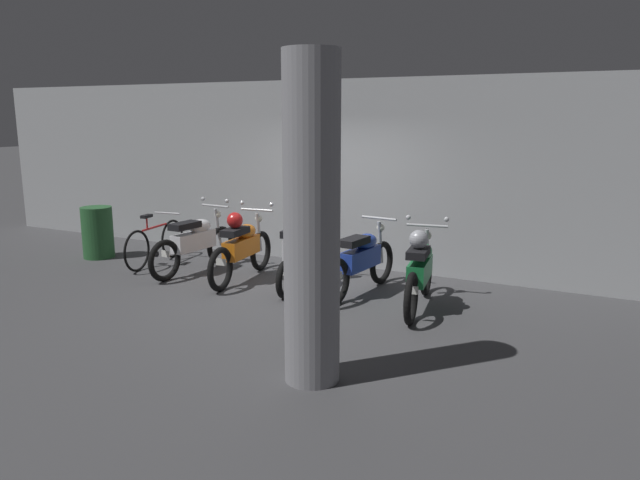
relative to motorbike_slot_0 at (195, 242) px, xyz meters
The scene contains 10 objects.
ground_plane 2.02m from the motorbike_slot_0, 12.41° to the right, with size 80.00×80.00×0.00m, color #424244.
back_wall 2.74m from the motorbike_slot_0, 41.07° to the left, with size 16.00×0.30×3.07m, color #9EA0A3.
motorbike_slot_0 is the anchor object (origin of this frame).
motorbike_slot_1 0.96m from the motorbike_slot_0, ahead, with size 0.59×1.95×1.15m.
motorbike_slot_2 1.90m from the motorbike_slot_0, ahead, with size 0.56×1.67×1.18m.
motorbike_slot_3 2.87m from the motorbike_slot_0, ahead, with size 0.56×1.95×1.03m.
motorbike_slot_4 3.82m from the motorbike_slot_0, ahead, with size 0.58×1.94×1.15m.
bicycle 0.95m from the motorbike_slot_0, behind, with size 0.50×1.72×0.89m.
support_pillar 4.64m from the motorbike_slot_0, 37.34° to the right, with size 0.53×0.53×3.07m, color gray.
trash_bin 2.19m from the motorbike_slot_0, behind, with size 0.54×0.54×0.91m, color #26592D.
Camera 1 is at (4.26, -7.15, 2.50)m, focal length 34.06 mm.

